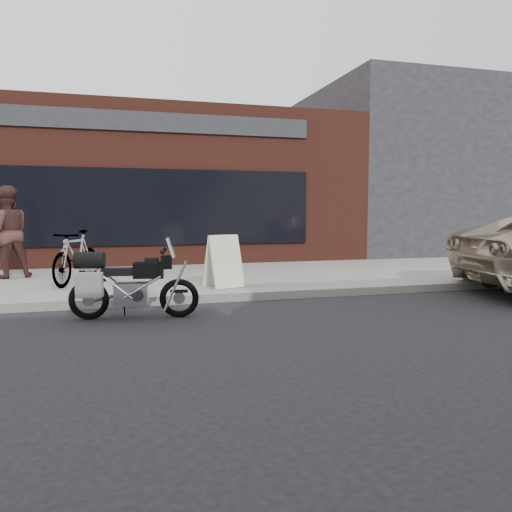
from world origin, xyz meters
TOP-DOWN VIEW (x-y plane):
  - ground at (0.00, 0.00)m, footprint 120.00×120.00m
  - near_sidewalk at (0.00, 7.00)m, footprint 44.00×6.00m
  - storefront at (-2.00, 13.98)m, footprint 14.00×10.07m
  - neighbour_building at (10.00, 14.00)m, footprint 10.00×10.00m
  - motorcycle at (-2.13, 3.09)m, footprint 1.89×0.64m
  - bicycle_rear at (-3.00, 5.92)m, footprint 1.19×1.82m
  - sandwich_sign at (-0.29, 4.80)m, footprint 0.76×0.73m
  - cafe_patron_left at (-4.50, 7.34)m, footprint 1.17×1.04m

SIDE VIEW (x-z plane):
  - ground at x=0.00m, z-range 0.00..0.00m
  - near_sidewalk at x=0.00m, z-range 0.00..0.15m
  - motorcycle at x=-2.13m, z-range -0.08..1.12m
  - sandwich_sign at x=-0.29m, z-range 0.15..1.14m
  - bicycle_rear at x=-3.00m, z-range 0.15..1.22m
  - cafe_patron_left at x=-4.50m, z-range 0.15..2.13m
  - storefront at x=-2.00m, z-range 0.00..4.50m
  - neighbour_building at x=10.00m, z-range 0.00..6.00m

